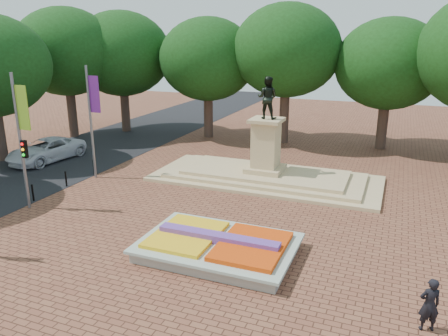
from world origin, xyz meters
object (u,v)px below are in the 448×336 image
flower_bed (219,246)px  monument (265,167)px  van (46,150)px  pedestrian (429,305)px

flower_bed → monument: (-1.03, 10.00, 0.50)m
flower_bed → van: size_ratio=1.09×
flower_bed → pedestrian: bearing=-14.9°
monument → van: size_ratio=2.43×
pedestrian → monument: bearing=-75.1°
flower_bed → monument: bearing=95.9°
flower_bed → monument: 10.07m
van → pedestrian: pedestrian is taller
monument → van: bearing=-174.0°
van → pedestrian: size_ratio=3.26×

